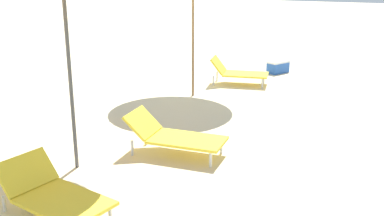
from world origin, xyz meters
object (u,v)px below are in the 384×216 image
lounger_third_inland (53,193)px  lounger_farthest_shoreside (237,72)px  lounger_third_shoreside (174,135)px  cooler_box (278,67)px

lounger_third_inland → lounger_farthest_shoreside: bearing=102.0°
lounger_third_shoreside → lounger_farthest_shoreside: (-0.30, 4.32, 0.00)m
lounger_third_inland → cooler_box: (0.87, 7.92, -0.11)m
lounger_third_inland → lounger_farthest_shoreside: (0.25, 6.39, 0.04)m
lounger_third_shoreside → lounger_farthest_shoreside: lounger_farthest_shoreside is taller
lounger_third_shoreside → cooler_box: lounger_third_shoreside is taller
lounger_third_shoreside → lounger_third_inland: (-0.54, -2.07, -0.03)m
cooler_box → lounger_third_shoreside: bearing=-93.2°
cooler_box → lounger_third_inland: bearing=-96.3°
lounger_farthest_shoreside → cooler_box: 1.66m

